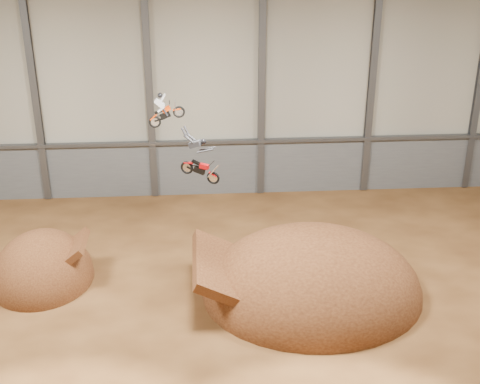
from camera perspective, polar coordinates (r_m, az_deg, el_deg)
name	(u,v)px	position (r m, az deg, el deg)	size (l,w,h in m)	color
floor	(216,337)	(29.80, -2.08, -12.24)	(40.00, 40.00, 0.00)	#482A13
back_wall	(206,86)	(40.31, -2.95, 9.01)	(40.00, 0.10, 14.00)	#AAA796
ceiling	(210,9)	(24.12, -2.61, 15.37)	(40.00, 40.00, 0.00)	black
lower_band_back	(207,168)	(41.95, -2.79, 2.05)	(39.80, 0.18, 3.50)	#5A5D62
steel_rail	(207,142)	(41.14, -2.84, 4.29)	(39.80, 0.35, 0.20)	#47494F
steel_column_1	(34,90)	(41.22, -17.13, 8.30)	(0.40, 0.36, 13.90)	#47494F
steel_column_2	(149,88)	(40.21, -7.76, 8.78)	(0.40, 0.36, 13.90)	#47494F
steel_column_3	(262,86)	(40.30, 1.86, 9.02)	(0.40, 0.36, 13.90)	#47494F
steel_column_4	(372,84)	(41.47, 11.18, 9.02)	(0.40, 0.36, 13.90)	#47494F
steel_column_5	(480,82)	(43.64, 19.78, 8.82)	(0.40, 0.36, 13.90)	#47494F
takeoff_ramp	(44,279)	(35.01, -16.40, -7.17)	(4.96, 5.73, 4.96)	#3F1F0F
landing_ramp	(312,293)	(32.75, 6.14, -8.58)	(10.55, 9.33, 6.08)	#3F1F0F
fmx_rider_a	(169,106)	(31.74, -6.11, 7.33)	(1.79, 0.68, 1.62)	red
fmx_rider_b	(198,156)	(28.91, -3.60, 3.09)	(2.46, 0.70, 2.11)	red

